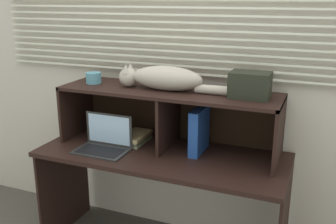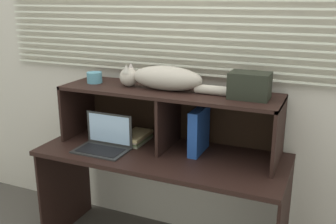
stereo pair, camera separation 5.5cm
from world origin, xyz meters
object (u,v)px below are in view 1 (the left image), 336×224
at_px(cat, 164,79).
at_px(storage_box, 250,85).
at_px(book_stack, 136,138).
at_px(small_basket, 94,78).
at_px(binder_upright, 199,130).
at_px(laptop, 104,143).

relative_size(cat, storage_box, 3.47).
xyz_separation_m(book_stack, small_basket, (-0.32, 0.00, 0.40)).
xyz_separation_m(cat, binder_upright, (0.25, -0.00, -0.32)).
bearing_deg(small_basket, storage_box, 0.00).
relative_size(cat, book_stack, 3.14).
height_order(small_basket, storage_box, storage_box).
distance_m(cat, laptop, 0.58).
xyz_separation_m(cat, laptop, (-0.35, -0.20, -0.42)).
relative_size(book_stack, storage_box, 1.11).
distance_m(cat, book_stack, 0.49).
bearing_deg(small_basket, book_stack, -0.04).
xyz_separation_m(laptop, binder_upright, (0.59, 0.20, 0.10)).
distance_m(cat, storage_box, 0.56).
bearing_deg(binder_upright, book_stack, -179.97).
relative_size(binder_upright, small_basket, 2.79).
distance_m(book_stack, storage_box, 0.89).
bearing_deg(storage_box, binder_upright, 180.00).
xyz_separation_m(book_stack, storage_box, (0.77, 0.00, 0.44)).
bearing_deg(storage_box, laptop, -167.26).
distance_m(book_stack, small_basket, 0.51).
bearing_deg(cat, binder_upright, -0.00).
bearing_deg(storage_box, small_basket, 180.00).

